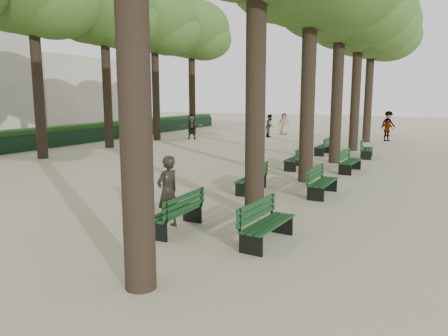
% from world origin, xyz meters
% --- Properties ---
extents(ground, '(120.00, 120.00, 0.00)m').
position_xyz_m(ground, '(0.00, 0.00, 0.00)').
color(ground, '#B6AF89').
rests_on(ground, ground).
extents(tree_central_4, '(6.00, 6.00, 9.95)m').
position_xyz_m(tree_central_4, '(1.50, 18.00, 7.65)').
color(tree_central_4, '#33261C').
rests_on(tree_central_4, ground).
extents(tree_central_5, '(6.00, 6.00, 9.95)m').
position_xyz_m(tree_central_5, '(1.50, 23.00, 7.65)').
color(tree_central_5, '#33261C').
rests_on(tree_central_5, ground).
extents(tree_far_3, '(6.00, 6.00, 10.45)m').
position_xyz_m(tree_far_3, '(-12.00, 13.00, 8.14)').
color(tree_far_3, '#33261C').
rests_on(tree_far_3, ground).
extents(tree_far_4, '(6.00, 6.00, 10.45)m').
position_xyz_m(tree_far_4, '(-12.00, 18.00, 8.14)').
color(tree_far_4, '#33261C').
rests_on(tree_far_4, ground).
extents(tree_far_5, '(6.00, 6.00, 10.45)m').
position_xyz_m(tree_far_5, '(-12.00, 23.00, 8.14)').
color(tree_far_5, '#33261C').
rests_on(tree_far_5, ground).
extents(bench_left_0, '(0.58, 1.80, 0.92)m').
position_xyz_m(bench_left_0, '(0.37, 0.88, 0.27)').
color(bench_left_0, black).
rests_on(bench_left_0, ground).
extents(bench_left_1, '(0.66, 1.83, 0.92)m').
position_xyz_m(bench_left_1, '(0.37, 5.54, 0.27)').
color(bench_left_1, black).
rests_on(bench_left_1, ground).
extents(bench_left_2, '(0.57, 1.80, 0.92)m').
position_xyz_m(bench_left_2, '(0.37, 10.50, 0.27)').
color(bench_left_2, black).
rests_on(bench_left_2, ground).
extents(bench_left_3, '(0.64, 1.82, 0.92)m').
position_xyz_m(bench_left_3, '(0.37, 15.54, 0.27)').
color(bench_left_3, black).
rests_on(bench_left_3, ground).
extents(bench_right_0, '(0.72, 1.84, 0.92)m').
position_xyz_m(bench_right_0, '(2.63, 0.98, 0.27)').
color(bench_right_0, black).
rests_on(bench_right_0, ground).
extents(bench_right_1, '(0.64, 1.82, 0.92)m').
position_xyz_m(bench_right_1, '(2.63, 5.98, 0.27)').
color(bench_right_1, black).
rests_on(bench_right_1, ground).
extents(bench_right_2, '(0.70, 1.84, 0.92)m').
position_xyz_m(bench_right_2, '(2.63, 10.73, 0.27)').
color(bench_right_2, black).
rests_on(bench_right_2, ground).
extents(bench_right_3, '(0.74, 1.85, 0.92)m').
position_xyz_m(bench_right_3, '(2.63, 15.36, 0.27)').
color(bench_right_3, black).
rests_on(bench_right_3, ground).
extents(man_with_map, '(0.69, 0.77, 1.76)m').
position_xyz_m(man_with_map, '(0.07, 1.01, 0.88)').
color(man_with_map, black).
rests_on(man_with_map, ground).
extents(pedestrian_a, '(0.41, 0.85, 1.70)m').
position_xyz_m(pedestrian_a, '(-5.53, 23.44, 0.85)').
color(pedestrian_a, '#262628').
rests_on(pedestrian_a, ground).
extents(pedestrian_d, '(0.91, 0.63, 1.71)m').
position_xyz_m(pedestrian_d, '(-5.23, 25.79, 0.86)').
color(pedestrian_d, '#262628').
rests_on(pedestrian_d, ground).
extents(pedestrian_b, '(1.15, 1.14, 1.92)m').
position_xyz_m(pedestrian_b, '(2.36, 28.05, 0.96)').
color(pedestrian_b, '#262628').
rests_on(pedestrian_b, ground).
extents(pedestrian_e, '(1.58, 1.17, 1.77)m').
position_xyz_m(pedestrian_e, '(-10.04, 19.52, 0.89)').
color(pedestrian_e, '#262628').
rests_on(pedestrian_e, ground).
extents(pedestrian_c, '(0.94, 0.78, 1.57)m').
position_xyz_m(pedestrian_c, '(2.66, 24.26, 0.79)').
color(pedestrian_c, '#262628').
rests_on(pedestrian_c, ground).
extents(fence, '(0.08, 42.00, 0.90)m').
position_xyz_m(fence, '(-15.00, 11.00, 0.45)').
color(fence, black).
rests_on(fence, ground).
extents(hedge, '(1.20, 42.00, 1.20)m').
position_xyz_m(hedge, '(-15.70, 11.00, 0.60)').
color(hedge, '#1B4718').
rests_on(hedge, ground).
extents(building_far, '(12.00, 16.00, 7.00)m').
position_xyz_m(building_far, '(-33.00, 30.00, 3.50)').
color(building_far, '#B7B2A3').
rests_on(building_far, ground).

